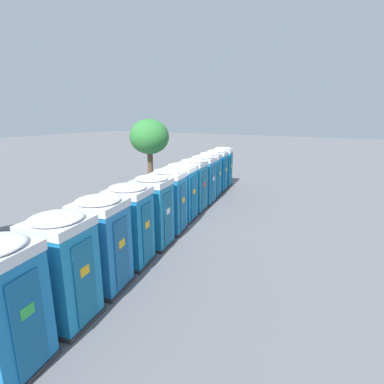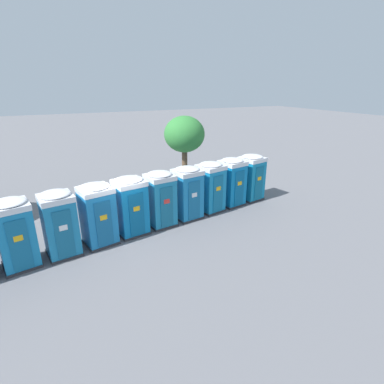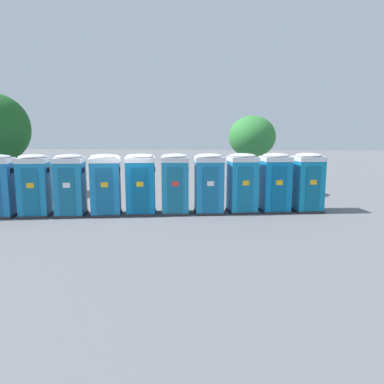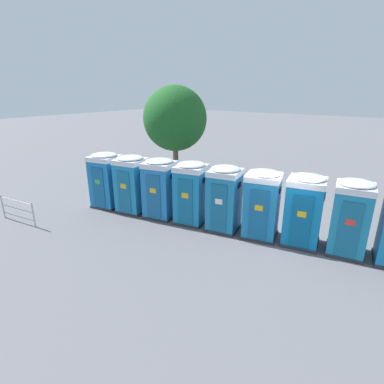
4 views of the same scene
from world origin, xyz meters
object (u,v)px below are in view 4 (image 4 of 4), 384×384
object	(u,v)px
portapotty_5	(262,204)
street_tree_1	(175,119)
portapotty_2	(160,188)
portapotty_3	(191,193)
portapotty_1	(132,184)
portapotty_0	(106,180)
portapotty_6	(304,210)
portapotty_7	(350,218)
event_barrier	(17,209)
portapotty_4	(224,198)

from	to	relation	value
portapotty_5	street_tree_1	distance (m)	8.95
portapotty_2	portapotty_3	bearing A→B (deg)	11.55
portapotty_3	portapotty_1	bearing A→B (deg)	-168.51
portapotty_0	portapotty_3	xyz separation A→B (m)	(4.23, 0.82, 0.00)
portapotty_6	portapotty_7	size ratio (longest dim) A/B	1.00
street_tree_1	portapotty_5	bearing A→B (deg)	-30.12
portapotty_6	event_barrier	xyz separation A→B (m)	(-10.00, -4.98, -0.72)
portapotty_5	portapotty_7	xyz separation A→B (m)	(2.82, 0.54, 0.00)
portapotty_2	portapotty_6	size ratio (longest dim) A/B	1.00
portapotty_0	portapotty_2	size ratio (longest dim) A/B	1.00
portapotty_2	portapotty_6	bearing A→B (deg)	10.72
portapotty_0	portapotty_5	size ratio (longest dim) A/B	1.00
portapotty_2	portapotty_6	xyz separation A→B (m)	(5.65, 1.07, -0.00)
portapotty_5	portapotty_7	distance (m)	2.87
portapotty_1	portapotty_3	size ratio (longest dim) A/B	1.00
portapotty_1	portapotty_7	distance (m)	8.62
portapotty_3	portapotty_6	distance (m)	4.31
portapotty_0	portapotty_7	world-z (taller)	same
portapotty_1	street_tree_1	bearing A→B (deg)	108.76
street_tree_1	portapotty_3	bearing A→B (deg)	-46.01
portapotty_3	portapotty_4	distance (m)	1.44
portapotty_4	event_barrier	xyz separation A→B (m)	(-7.18, -4.40, -0.72)
portapotty_1	portapotty_7	xyz separation A→B (m)	(8.48, 1.58, 0.00)
portapotty_7	event_barrier	size ratio (longest dim) A/B	1.25
portapotty_6	portapotty_7	distance (m)	1.44
portapotty_0	portapotty_3	distance (m)	4.31
portapotty_1	portapotty_3	xyz separation A→B (m)	(2.82, 0.57, 0.00)
portapotty_1	event_barrier	size ratio (longest dim) A/B	1.25
portapotty_2	portapotty_4	size ratio (longest dim) A/B	1.00
portapotty_2	portapotty_4	distance (m)	2.87
portapotty_3	event_barrier	distance (m)	7.16
street_tree_1	portapotty_4	bearing A→B (deg)	-37.22
event_barrier	portapotty_1	bearing A→B (deg)	50.94
portapotty_4	portapotty_6	size ratio (longest dim) A/B	1.00
portapotty_0	portapotty_7	bearing A→B (deg)	10.47
portapotty_0	portapotty_2	distance (m)	2.87
portapotty_0	portapotty_3	world-z (taller)	same
portapotty_1	portapotty_4	bearing A→B (deg)	10.36
portapotty_0	portapotty_2	world-z (taller)	same
portapotty_1	portapotty_4	distance (m)	4.31
portapotty_1	portapotty_2	bearing A→B (deg)	11.43
portapotty_0	street_tree_1	size ratio (longest dim) A/B	0.46
portapotty_3	portapotty_7	size ratio (longest dim) A/B	1.00
portapotty_1	portapotty_4	size ratio (longest dim) A/B	1.00
portapotty_2	portapotty_3	distance (m)	1.44
portapotty_1	portapotty_3	distance (m)	2.87
portapotty_4	street_tree_1	distance (m)	7.97
portapotty_4	street_tree_1	bearing A→B (deg)	142.78
portapotty_2	portapotty_7	size ratio (longest dim) A/B	1.00
portapotty_0	portapotty_5	xyz separation A→B (m)	(7.07, 1.29, 0.00)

